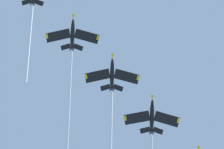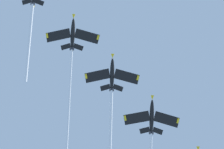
% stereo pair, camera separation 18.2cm
% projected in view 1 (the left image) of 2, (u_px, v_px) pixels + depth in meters
% --- Properties ---
extents(jet_lead, '(19.58, 38.41, 19.92)m').
position_uv_depth(jet_lead, '(32.00, 11.00, 137.89)').
color(jet_lead, black).
extents(jet_second, '(20.03, 46.02, 22.68)m').
position_uv_depth(jet_second, '(72.00, 53.00, 135.13)').
color(jet_second, black).
extents(jet_third, '(19.75, 44.00, 22.21)m').
position_uv_depth(jet_third, '(111.00, 103.00, 131.98)').
color(jet_third, black).
extents(jet_fourth, '(19.62, 40.05, 19.45)m').
position_uv_depth(jet_fourth, '(151.00, 139.00, 129.50)').
color(jet_fourth, black).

